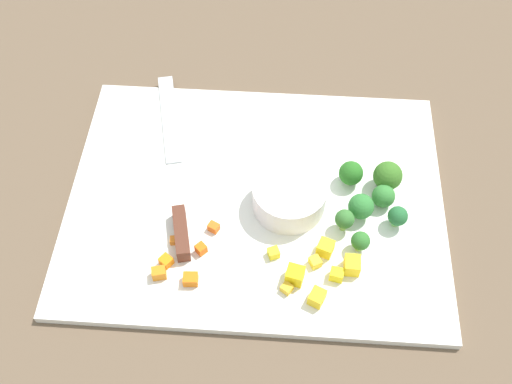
# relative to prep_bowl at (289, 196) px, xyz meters

# --- Properties ---
(ground_plane) EXTENTS (4.00, 4.00, 0.00)m
(ground_plane) POSITION_rel_prep_bowl_xyz_m (0.05, -0.01, -0.03)
(ground_plane) COLOR brown
(cutting_board) EXTENTS (0.51, 0.39, 0.01)m
(cutting_board) POSITION_rel_prep_bowl_xyz_m (0.05, -0.01, -0.03)
(cutting_board) COLOR white
(cutting_board) RESTS_ON ground_plane
(prep_bowl) EXTENTS (0.10, 0.10, 0.04)m
(prep_bowl) POSITION_rel_prep_bowl_xyz_m (0.00, 0.00, 0.00)
(prep_bowl) COLOR white
(prep_bowl) RESTS_ON cutting_board
(chef_knife) EXTENTS (0.09, 0.33, 0.02)m
(chef_knife) POSITION_rel_prep_bowl_xyz_m (0.15, 0.00, -0.01)
(chef_knife) COLOR silver
(chef_knife) RESTS_ON cutting_board
(carrot_dice_0) EXTENTS (0.02, 0.02, 0.01)m
(carrot_dice_0) POSITION_rel_prep_bowl_xyz_m (0.15, 0.10, -0.01)
(carrot_dice_0) COLOR orange
(carrot_dice_0) RESTS_ON cutting_board
(carrot_dice_1) EXTENTS (0.02, 0.02, 0.01)m
(carrot_dice_1) POSITION_rel_prep_bowl_xyz_m (0.11, 0.08, -0.01)
(carrot_dice_1) COLOR orange
(carrot_dice_1) RESTS_ON cutting_board
(carrot_dice_2) EXTENTS (0.02, 0.02, 0.01)m
(carrot_dice_2) POSITION_rel_prep_bowl_xyz_m (0.10, 0.05, -0.01)
(carrot_dice_2) COLOR orange
(carrot_dice_2) RESTS_ON cutting_board
(carrot_dice_3) EXTENTS (0.02, 0.02, 0.01)m
(carrot_dice_3) POSITION_rel_prep_bowl_xyz_m (0.12, 0.12, -0.01)
(carrot_dice_3) COLOR orange
(carrot_dice_3) RESTS_ON cutting_board
(carrot_dice_4) EXTENTS (0.01, 0.01, 0.01)m
(carrot_dice_4) POSITION_rel_prep_bowl_xyz_m (0.15, 0.07, -0.02)
(carrot_dice_4) COLOR orange
(carrot_dice_4) RESTS_ON cutting_board
(carrot_dice_5) EXTENTS (0.02, 0.02, 0.02)m
(carrot_dice_5) POSITION_rel_prep_bowl_xyz_m (0.16, 0.12, -0.01)
(carrot_dice_5) COLOR orange
(carrot_dice_5) RESTS_ON cutting_board
(pepper_dice_0) EXTENTS (0.02, 0.02, 0.01)m
(pepper_dice_0) POSITION_rel_prep_bowl_xyz_m (-0.04, 0.09, -0.01)
(pepper_dice_0) COLOR yellow
(pepper_dice_0) RESTS_ON cutting_board
(pepper_dice_1) EXTENTS (0.03, 0.02, 0.02)m
(pepper_dice_1) POSITION_rel_prep_bowl_xyz_m (-0.01, 0.11, -0.01)
(pepper_dice_1) COLOR yellow
(pepper_dice_1) RESTS_ON cutting_board
(pepper_dice_2) EXTENTS (0.02, 0.02, 0.02)m
(pepper_dice_2) POSITION_rel_prep_bowl_xyz_m (-0.05, 0.07, -0.01)
(pepper_dice_2) COLOR yellow
(pepper_dice_2) RESTS_ON cutting_board
(pepper_dice_3) EXTENTS (0.02, 0.02, 0.02)m
(pepper_dice_3) POSITION_rel_prep_bowl_xyz_m (-0.08, 0.09, -0.01)
(pepper_dice_3) COLOR yellow
(pepper_dice_3) RESTS_ON cutting_board
(pepper_dice_4) EXTENTS (0.02, 0.03, 0.02)m
(pepper_dice_4) POSITION_rel_prep_bowl_xyz_m (-0.04, 0.14, -0.01)
(pepper_dice_4) COLOR yellow
(pepper_dice_4) RESTS_ON cutting_board
(pepper_dice_5) EXTENTS (0.02, 0.02, 0.01)m
(pepper_dice_5) POSITION_rel_prep_bowl_xyz_m (-0.00, 0.13, -0.02)
(pepper_dice_5) COLOR yellow
(pepper_dice_5) RESTS_ON cutting_board
(pepper_dice_6) EXTENTS (0.02, 0.02, 0.01)m
(pepper_dice_6) POSITION_rel_prep_bowl_xyz_m (0.02, 0.08, -0.01)
(pepper_dice_6) COLOR yellow
(pepper_dice_6) RESTS_ON cutting_board
(pepper_dice_7) EXTENTS (0.02, 0.02, 0.02)m
(pepper_dice_7) POSITION_rel_prep_bowl_xyz_m (-0.06, 0.11, -0.01)
(pepper_dice_7) COLOR yellow
(pepper_dice_7) RESTS_ON cutting_board
(broccoli_floret_0) EXTENTS (0.03, 0.03, 0.04)m
(broccoli_floret_0) POSITION_rel_prep_bowl_xyz_m (-0.07, 0.03, 0.00)
(broccoli_floret_0) COLOR #85AF54
(broccoli_floret_0) RESTS_ON cutting_board
(broccoli_floret_1) EXTENTS (0.03, 0.03, 0.04)m
(broccoli_floret_1) POSITION_rel_prep_bowl_xyz_m (-0.08, -0.04, -0.00)
(broccoli_floret_1) COLOR #83C35C
(broccoli_floret_1) RESTS_ON cutting_board
(broccoli_floret_2) EXTENTS (0.03, 0.03, 0.03)m
(broccoli_floret_2) POSITION_rel_prep_bowl_xyz_m (-0.14, 0.02, -0.00)
(broccoli_floret_2) COLOR #80BE66
(broccoli_floret_2) RESTS_ON cutting_board
(broccoli_floret_3) EXTENTS (0.04, 0.04, 0.04)m
(broccoli_floret_3) POSITION_rel_prep_bowl_xyz_m (-0.13, -0.04, 0.00)
(broccoli_floret_3) COLOR #88AC68
(broccoli_floret_3) RESTS_ON cutting_board
(broccoli_floret_4) EXTENTS (0.03, 0.03, 0.04)m
(broccoli_floret_4) POSITION_rel_prep_bowl_xyz_m (-0.09, 0.01, 0.00)
(broccoli_floret_4) COLOR #85B468
(broccoli_floret_4) RESTS_ON cutting_board
(broccoli_floret_5) EXTENTS (0.03, 0.03, 0.03)m
(broccoli_floret_5) POSITION_rel_prep_bowl_xyz_m (-0.13, -0.01, -0.00)
(broccoli_floret_5) COLOR #84B365
(broccoli_floret_5) RESTS_ON cutting_board
(broccoli_floret_6) EXTENTS (0.02, 0.02, 0.03)m
(broccoli_floret_6) POSITION_rel_prep_bowl_xyz_m (-0.09, 0.06, -0.00)
(broccoli_floret_6) COLOR #91BA5A
(broccoli_floret_6) RESTS_ON cutting_board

